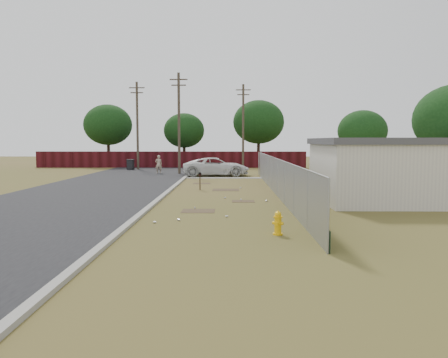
{
  "coord_description": "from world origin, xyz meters",
  "views": [
    {
      "loc": [
        0.51,
        -23.27,
        2.96
      ],
      "look_at": [
        0.25,
        -1.98,
        1.1
      ],
      "focal_mm": 35.0,
      "sensor_mm": 36.0,
      "label": 1
    }
  ],
  "objects_px": {
    "fire_hydrant": "(278,223)",
    "pickup_truck": "(216,167)",
    "mailbox": "(200,176)",
    "pedestrian": "(159,164)",
    "trash_bin": "(131,164)"
  },
  "relations": [
    {
      "from": "pickup_truck",
      "to": "trash_bin",
      "type": "bearing_deg",
      "value": 45.71
    },
    {
      "from": "pickup_truck",
      "to": "pedestrian",
      "type": "height_order",
      "value": "pedestrian"
    },
    {
      "from": "fire_hydrant",
      "to": "pickup_truck",
      "type": "bearing_deg",
      "value": 96.51
    },
    {
      "from": "fire_hydrant",
      "to": "pickup_truck",
      "type": "distance_m",
      "value": 23.42
    },
    {
      "from": "pickup_truck",
      "to": "pedestrian",
      "type": "distance_m",
      "value": 5.94
    },
    {
      "from": "fire_hydrant",
      "to": "trash_bin",
      "type": "distance_m",
      "value": 33.2
    },
    {
      "from": "fire_hydrant",
      "to": "mailbox",
      "type": "xyz_separation_m",
      "value": [
        -3.31,
        12.56,
        0.5
      ]
    },
    {
      "from": "fire_hydrant",
      "to": "pedestrian",
      "type": "bearing_deg",
      "value": 107.09
    },
    {
      "from": "pickup_truck",
      "to": "pedestrian",
      "type": "bearing_deg",
      "value": 59.87
    },
    {
      "from": "pedestrian",
      "to": "trash_bin",
      "type": "xyz_separation_m",
      "value": [
        -3.74,
        5.14,
        -0.29
      ]
    },
    {
      "from": "trash_bin",
      "to": "pickup_truck",
      "type": "bearing_deg",
      "value": -40.75
    },
    {
      "from": "mailbox",
      "to": "pedestrian",
      "type": "distance_m",
      "value": 14.15
    },
    {
      "from": "pedestrian",
      "to": "fire_hydrant",
      "type": "bearing_deg",
      "value": 93.99
    },
    {
      "from": "pickup_truck",
      "to": "trash_bin",
      "type": "relative_size",
      "value": 5.26
    },
    {
      "from": "mailbox",
      "to": "pickup_truck",
      "type": "distance_m",
      "value": 10.72
    }
  ]
}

